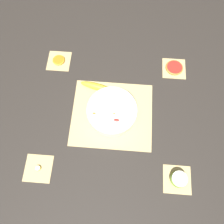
{
  "coord_description": "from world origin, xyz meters",
  "views": [
    {
      "loc": [
        0.03,
        -0.4,
        1.08
      ],
      "look_at": [
        0.0,
        0.0,
        0.03
      ],
      "focal_mm": 35.0,
      "sensor_mm": 36.0,
      "label": 1
    }
  ],
  "objects_px": {
    "orange_slice_whole": "(59,60)",
    "grapefruit_slice": "(174,68)",
    "apple_half": "(179,179)",
    "whole_banana": "(97,87)",
    "fruit_salad_bowl": "(112,111)",
    "banana_coin_single": "(38,168)"
  },
  "relations": [
    {
      "from": "orange_slice_whole",
      "to": "grapefruit_slice",
      "type": "distance_m",
      "value": 0.67
    },
    {
      "from": "whole_banana",
      "to": "banana_coin_single",
      "type": "distance_m",
      "value": 0.51
    },
    {
      "from": "orange_slice_whole",
      "to": "banana_coin_single",
      "type": "distance_m",
      "value": 0.61
    },
    {
      "from": "grapefruit_slice",
      "to": "fruit_salad_bowl",
      "type": "bearing_deg",
      "value": -137.37
    },
    {
      "from": "fruit_salad_bowl",
      "to": "grapefruit_slice",
      "type": "xyz_separation_m",
      "value": [
        0.33,
        0.31,
        -0.03
      ]
    },
    {
      "from": "fruit_salad_bowl",
      "to": "apple_half",
      "type": "height_order",
      "value": "fruit_salad_bowl"
    },
    {
      "from": "orange_slice_whole",
      "to": "grapefruit_slice",
      "type": "xyz_separation_m",
      "value": [
        0.67,
        -0.0,
        0.0
      ]
    },
    {
      "from": "fruit_salad_bowl",
      "to": "whole_banana",
      "type": "height_order",
      "value": "fruit_salad_bowl"
    },
    {
      "from": "banana_coin_single",
      "to": "orange_slice_whole",
      "type": "bearing_deg",
      "value": 90.0
    },
    {
      "from": "fruit_salad_bowl",
      "to": "apple_half",
      "type": "xyz_separation_m",
      "value": [
        0.33,
        -0.31,
        -0.02
      ]
    },
    {
      "from": "orange_slice_whole",
      "to": "fruit_salad_bowl",
      "type": "bearing_deg",
      "value": -42.53
    },
    {
      "from": "apple_half",
      "to": "grapefruit_slice",
      "type": "bearing_deg",
      "value": 90.0
    },
    {
      "from": "grapefruit_slice",
      "to": "orange_slice_whole",
      "type": "bearing_deg",
      "value": 180.0
    },
    {
      "from": "apple_half",
      "to": "grapefruit_slice",
      "type": "xyz_separation_m",
      "value": [
        0.0,
        0.61,
        -0.02
      ]
    },
    {
      "from": "orange_slice_whole",
      "to": "banana_coin_single",
      "type": "height_order",
      "value": "orange_slice_whole"
    },
    {
      "from": "banana_coin_single",
      "to": "grapefruit_slice",
      "type": "height_order",
      "value": "grapefruit_slice"
    },
    {
      "from": "whole_banana",
      "to": "orange_slice_whole",
      "type": "height_order",
      "value": "whole_banana"
    },
    {
      "from": "apple_half",
      "to": "fruit_salad_bowl",
      "type": "bearing_deg",
      "value": 137.43
    },
    {
      "from": "fruit_salad_bowl",
      "to": "banana_coin_single",
      "type": "xyz_separation_m",
      "value": [
        -0.33,
        -0.31,
        -0.04
      ]
    },
    {
      "from": "whole_banana",
      "to": "apple_half",
      "type": "xyz_separation_m",
      "value": [
        0.43,
        -0.45,
        0.0
      ]
    },
    {
      "from": "whole_banana",
      "to": "grapefruit_slice",
      "type": "bearing_deg",
      "value": 20.71
    },
    {
      "from": "orange_slice_whole",
      "to": "whole_banana",
      "type": "bearing_deg",
      "value": -34.11
    }
  ]
}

